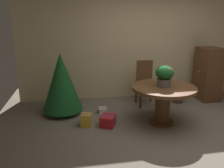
{
  "coord_description": "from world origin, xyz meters",
  "views": [
    {
      "loc": [
        -1.75,
        -3.18,
        1.87
      ],
      "look_at": [
        -1.15,
        0.25,
        0.89
      ],
      "focal_mm": 36.76,
      "sensor_mm": 36.0,
      "label": 1
    }
  ],
  "objects_px": {
    "gift_box_gold": "(86,120)",
    "potted_plant": "(178,92)",
    "holiday_tree": "(62,82)",
    "wooden_chair_far": "(146,80)",
    "gift_box_red": "(108,121)",
    "round_dining_table": "(163,96)",
    "gift_box_cream": "(103,110)",
    "flower_vase": "(165,75)",
    "wooden_cabinet": "(208,74)"
  },
  "relations": [
    {
      "from": "flower_vase",
      "to": "gift_box_gold",
      "type": "xyz_separation_m",
      "value": [
        -1.4,
        0.11,
        -0.81
      ]
    },
    {
      "from": "flower_vase",
      "to": "gift_box_cream",
      "type": "distance_m",
      "value": 1.5
    },
    {
      "from": "round_dining_table",
      "to": "wooden_chair_far",
      "type": "bearing_deg",
      "value": 90.0
    },
    {
      "from": "gift_box_red",
      "to": "gift_box_cream",
      "type": "height_order",
      "value": "gift_box_red"
    },
    {
      "from": "holiday_tree",
      "to": "wooden_chair_far",
      "type": "bearing_deg",
      "value": 7.88
    },
    {
      "from": "round_dining_table",
      "to": "gift_box_red",
      "type": "relative_size",
      "value": 3.26
    },
    {
      "from": "holiday_tree",
      "to": "potted_plant",
      "type": "bearing_deg",
      "value": 4.48
    },
    {
      "from": "wooden_chair_far",
      "to": "wooden_cabinet",
      "type": "bearing_deg",
      "value": 2.21
    },
    {
      "from": "round_dining_table",
      "to": "gift_box_cream",
      "type": "height_order",
      "value": "round_dining_table"
    },
    {
      "from": "wooden_chair_far",
      "to": "gift_box_red",
      "type": "bearing_deg",
      "value": -135.57
    },
    {
      "from": "gift_box_red",
      "to": "potted_plant",
      "type": "distance_m",
      "value": 2.03
    },
    {
      "from": "holiday_tree",
      "to": "gift_box_cream",
      "type": "distance_m",
      "value": 1.02
    },
    {
      "from": "flower_vase",
      "to": "gift_box_cream",
      "type": "relative_size",
      "value": 1.85
    },
    {
      "from": "holiday_tree",
      "to": "wooden_cabinet",
      "type": "xyz_separation_m",
      "value": [
        3.39,
        0.31,
        -0.05
      ]
    },
    {
      "from": "gift_box_red",
      "to": "gift_box_gold",
      "type": "bearing_deg",
      "value": 169.66
    },
    {
      "from": "wooden_chair_far",
      "to": "potted_plant",
      "type": "relative_size",
      "value": 2.1
    },
    {
      "from": "holiday_tree",
      "to": "wooden_cabinet",
      "type": "bearing_deg",
      "value": 5.28
    },
    {
      "from": "flower_vase",
      "to": "holiday_tree",
      "type": "relative_size",
      "value": 0.3
    },
    {
      "from": "gift_box_gold",
      "to": "wooden_cabinet",
      "type": "bearing_deg",
      "value": 18.37
    },
    {
      "from": "gift_box_cream",
      "to": "gift_box_gold",
      "type": "height_order",
      "value": "gift_box_gold"
    },
    {
      "from": "round_dining_table",
      "to": "potted_plant",
      "type": "height_order",
      "value": "round_dining_table"
    },
    {
      "from": "gift_box_gold",
      "to": "wooden_cabinet",
      "type": "distance_m",
      "value": 3.16
    },
    {
      "from": "holiday_tree",
      "to": "gift_box_gold",
      "type": "bearing_deg",
      "value": -57.11
    },
    {
      "from": "round_dining_table",
      "to": "wooden_chair_far",
      "type": "height_order",
      "value": "wooden_chair_far"
    },
    {
      "from": "round_dining_table",
      "to": "potted_plant",
      "type": "distance_m",
      "value": 1.28
    },
    {
      "from": "wooden_chair_far",
      "to": "gift_box_red",
      "type": "distance_m",
      "value": 1.49
    },
    {
      "from": "gift_box_red",
      "to": "gift_box_gold",
      "type": "xyz_separation_m",
      "value": [
        -0.38,
        0.07,
        0.02
      ]
    },
    {
      "from": "holiday_tree",
      "to": "gift_box_gold",
      "type": "xyz_separation_m",
      "value": [
        0.43,
        -0.67,
        -0.55
      ]
    },
    {
      "from": "gift_box_gold",
      "to": "potted_plant",
      "type": "height_order",
      "value": "potted_plant"
    },
    {
      "from": "gift_box_gold",
      "to": "potted_plant",
      "type": "distance_m",
      "value": 2.34
    },
    {
      "from": "gift_box_red",
      "to": "gift_box_cream",
      "type": "xyz_separation_m",
      "value": [
        -0.01,
        0.63,
        -0.05
      ]
    },
    {
      "from": "gift_box_red",
      "to": "wooden_chair_far",
      "type": "bearing_deg",
      "value": 44.43
    },
    {
      "from": "flower_vase",
      "to": "gift_box_red",
      "type": "relative_size",
      "value": 1.06
    },
    {
      "from": "gift_box_gold",
      "to": "flower_vase",
      "type": "bearing_deg",
      "value": -4.6
    },
    {
      "from": "round_dining_table",
      "to": "wooden_cabinet",
      "type": "relative_size",
      "value": 0.93
    },
    {
      "from": "round_dining_table",
      "to": "holiday_tree",
      "type": "height_order",
      "value": "holiday_tree"
    },
    {
      "from": "round_dining_table",
      "to": "gift_box_cream",
      "type": "xyz_separation_m",
      "value": [
        -1.02,
        0.67,
        -0.47
      ]
    },
    {
      "from": "gift_box_cream",
      "to": "gift_box_gold",
      "type": "xyz_separation_m",
      "value": [
        -0.37,
        -0.56,
        0.07
      ]
    },
    {
      "from": "wooden_chair_far",
      "to": "wooden_cabinet",
      "type": "height_order",
      "value": "wooden_cabinet"
    },
    {
      "from": "potted_plant",
      "to": "wooden_cabinet",
      "type": "bearing_deg",
      "value": 7.89
    },
    {
      "from": "holiday_tree",
      "to": "potted_plant",
      "type": "xyz_separation_m",
      "value": [
        2.6,
        0.2,
        -0.41
      ]
    },
    {
      "from": "gift_box_cream",
      "to": "flower_vase",
      "type": "bearing_deg",
      "value": -33.23
    },
    {
      "from": "flower_vase",
      "to": "gift_box_cream",
      "type": "bearing_deg",
      "value": 146.77
    },
    {
      "from": "gift_box_red",
      "to": "potted_plant",
      "type": "relative_size",
      "value": 0.75
    },
    {
      "from": "holiday_tree",
      "to": "gift_box_red",
      "type": "height_order",
      "value": "holiday_tree"
    },
    {
      "from": "flower_vase",
      "to": "wooden_chair_far",
      "type": "bearing_deg",
      "value": 90.03
    },
    {
      "from": "flower_vase",
      "to": "gift_box_red",
      "type": "distance_m",
      "value": 1.3
    },
    {
      "from": "wooden_chair_far",
      "to": "gift_box_cream",
      "type": "xyz_separation_m",
      "value": [
        -1.02,
        -0.36,
        -0.51
      ]
    },
    {
      "from": "gift_box_cream",
      "to": "wooden_chair_far",
      "type": "bearing_deg",
      "value": 19.64
    },
    {
      "from": "flower_vase",
      "to": "round_dining_table",
      "type": "bearing_deg",
      "value": -98.22
    }
  ]
}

